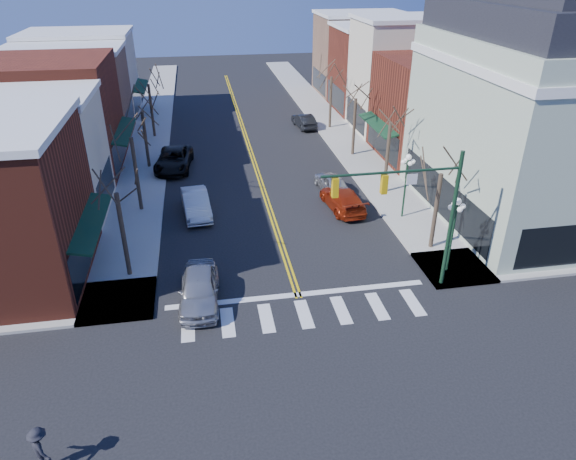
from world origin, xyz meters
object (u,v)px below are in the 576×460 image
car_right_near (343,199)px  car_right_mid (331,182)px  lamppost_corner (454,223)px  pedestrian_dark_b (40,448)px  car_left_near (199,289)px  car_left_mid (196,204)px  lamppost_midblock (407,175)px  victorian_corner (548,112)px  car_left_far (174,160)px  car_right_far (304,121)px

car_right_near → car_right_mid: (0.00, 3.06, -0.03)m
lamppost_corner → pedestrian_dark_b: bearing=-153.9°
car_left_near → car_right_near: bearing=46.4°
car_left_mid → lamppost_corner: bearing=-41.4°
lamppost_corner → lamppost_midblock: same height
lamppost_corner → pedestrian_dark_b: (-18.20, -8.92, -2.01)m
lamppost_midblock → car_left_mid: lamppost_midblock is taller
car_right_near → pedestrian_dark_b: 22.88m
car_left_near → lamppost_corner: bearing=5.4°
victorian_corner → car_left_far: size_ratio=2.56×
lamppost_midblock → car_left_far: size_ratio=0.78×
car_left_far → pedestrian_dark_b: pedestrian_dark_b is taller
car_left_mid → car_left_far: car_left_far is taller
car_left_near → pedestrian_dark_b: (-5.20, -8.42, 0.17)m
lamppost_midblock → car_left_far: lamppost_midblock is taller
car_right_near → car_right_far: bearing=-99.0°
car_left_near → car_right_mid: bearing=54.7°
pedestrian_dark_b → car_right_near: bearing=-79.4°
car_left_near → car_left_far: size_ratio=0.83×
victorian_corner → lamppost_corner: 10.89m
lamppost_midblock → pedestrian_dark_b: size_ratio=2.69×
lamppost_midblock → car_left_near: bearing=-151.7°
pedestrian_dark_b → car_right_mid: bearing=-74.9°
lamppost_corner → car_left_far: lamppost_corner is taller
lamppost_midblock → car_right_near: size_ratio=0.89×
victorian_corner → lamppost_corner: victorian_corner is taller
lamppost_midblock → car_right_far: lamppost_midblock is taller
car_right_far → victorian_corner: bearing=109.1°
car_right_near → car_left_near: bearing=37.9°
car_left_mid → car_right_far: size_ratio=1.13×
lamppost_midblock → car_left_far: (-14.60, 11.44, -2.19)m
victorian_corner → lamppost_midblock: victorian_corner is taller
car_left_mid → car_right_mid: size_ratio=1.16×
car_left_mid → car_left_far: bearing=95.0°
car_left_near → car_right_far: 29.73m
car_left_mid → car_left_far: (-1.60, 8.57, 0.02)m
lamppost_corner → car_left_mid: 16.18m
car_left_mid → car_right_near: bearing=-10.6°
car_right_mid → car_left_mid: bearing=6.7°
lamppost_midblock → car_right_mid: size_ratio=1.09×
car_right_far → lamppost_midblock: bearing=88.9°
car_left_far → pedestrian_dark_b: 27.10m
pedestrian_dark_b → car_left_near: bearing=-70.8°
lamppost_midblock → pedestrian_dark_b: 23.94m
lamppost_midblock → car_right_far: bearing=96.1°
lamppost_corner → car_right_mid: 12.29m
car_left_near → car_right_mid: size_ratio=1.17×
car_left_mid → pedestrian_dark_b: (-5.20, -18.29, 0.20)m
car_right_near → car_right_far: (1.17, 18.68, -0.03)m
car_left_mid → car_right_far: car_left_mid is taller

